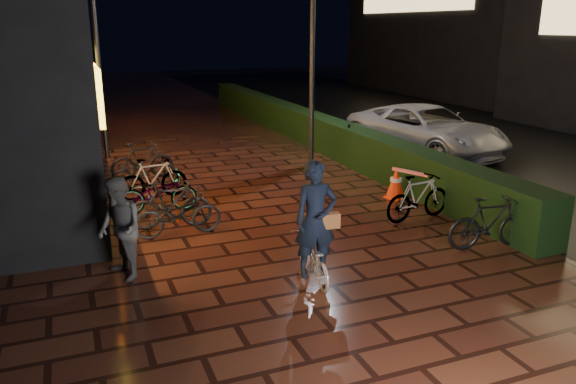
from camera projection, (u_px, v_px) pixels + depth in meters
name	position (u px, v px, depth m)	size (l,w,h in m)	color
ground	(320.00, 242.00, 9.94)	(80.00, 80.00, 0.00)	#381911
asphalt_road	(514.00, 147.00, 17.57)	(11.00, 60.00, 0.01)	black
hedge	(310.00, 128.00, 18.09)	(0.70, 20.00, 1.00)	black
bystander_person	(120.00, 229.00, 8.29)	(0.77, 0.60, 1.58)	#505153
van	(426.00, 130.00, 16.58)	(2.35, 5.09, 1.41)	silver
lamp_post_hedge	(312.00, 60.00, 14.54)	(0.48, 0.25, 5.11)	black
lamp_post_sf	(99.00, 62.00, 15.42)	(0.47, 0.14, 4.90)	black
cyclist	(315.00, 238.00, 8.22)	(0.69, 1.33, 1.86)	silver
traffic_barrier	(421.00, 188.00, 11.95)	(1.03, 1.66, 0.69)	orange
cart_assembly	(346.00, 140.00, 15.79)	(0.73, 0.79, 1.10)	black
parked_bikes_storefront	(156.00, 185.00, 11.83)	(1.75, 4.79, 0.92)	black
parked_bikes_hedge	(452.00, 209.00, 10.22)	(1.87, 2.36, 0.92)	black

